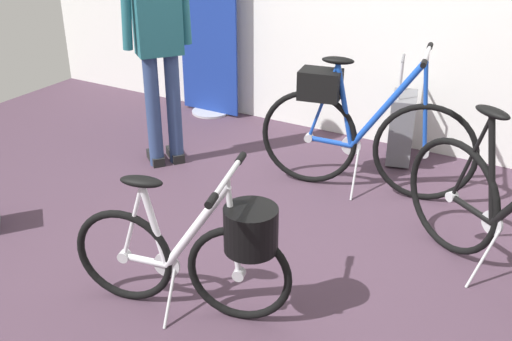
{
  "coord_description": "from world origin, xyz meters",
  "views": [
    {
      "loc": [
        1.46,
        -2.44,
        2.01
      ],
      "look_at": [
        -0.05,
        0.16,
        0.55
      ],
      "focal_mm": 42.12,
      "sensor_mm": 36.0,
      "label": 1
    }
  ],
  "objects_px": {
    "visitor_near_wall": "(158,30)",
    "floor_banner_stand": "(208,29)",
    "rolling_suitcase": "(402,127)",
    "display_bike_right": "(356,129)",
    "folding_bike_foreground": "(203,248)"
  },
  "relations": [
    {
      "from": "display_bike_right",
      "to": "rolling_suitcase",
      "type": "bearing_deg",
      "value": 77.93
    },
    {
      "from": "display_bike_right",
      "to": "folding_bike_foreground",
      "type": "bearing_deg",
      "value": -94.64
    },
    {
      "from": "visitor_near_wall",
      "to": "floor_banner_stand",
      "type": "bearing_deg",
      "value": 106.67
    },
    {
      "from": "rolling_suitcase",
      "to": "display_bike_right",
      "type": "bearing_deg",
      "value": -102.07
    },
    {
      "from": "visitor_near_wall",
      "to": "rolling_suitcase",
      "type": "distance_m",
      "value": 1.98
    },
    {
      "from": "floor_banner_stand",
      "to": "visitor_near_wall",
      "type": "xyz_separation_m",
      "value": [
        0.33,
        -1.11,
        0.25
      ]
    },
    {
      "from": "floor_banner_stand",
      "to": "folding_bike_foreground",
      "type": "distance_m",
      "value": 2.98
    },
    {
      "from": "floor_banner_stand",
      "to": "rolling_suitcase",
      "type": "bearing_deg",
      "value": -4.7
    },
    {
      "from": "floor_banner_stand",
      "to": "rolling_suitcase",
      "type": "relative_size",
      "value": 2.13
    },
    {
      "from": "visitor_near_wall",
      "to": "rolling_suitcase",
      "type": "bearing_deg",
      "value": 31.33
    },
    {
      "from": "floor_banner_stand",
      "to": "display_bike_right",
      "type": "xyz_separation_m",
      "value": [
        1.76,
        -0.79,
        -0.33
      ]
    },
    {
      "from": "display_bike_right",
      "to": "floor_banner_stand",
      "type": "bearing_deg",
      "value": 155.73
    },
    {
      "from": "display_bike_right",
      "to": "visitor_near_wall",
      "type": "distance_m",
      "value": 1.57
    },
    {
      "from": "floor_banner_stand",
      "to": "display_bike_right",
      "type": "relative_size",
      "value": 1.19
    },
    {
      "from": "folding_bike_foreground",
      "to": "rolling_suitcase",
      "type": "xyz_separation_m",
      "value": [
        0.27,
        2.3,
        -0.11
      ]
    }
  ]
}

